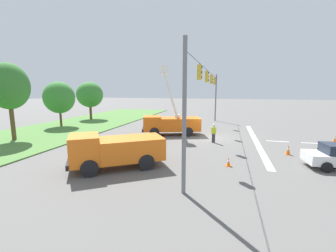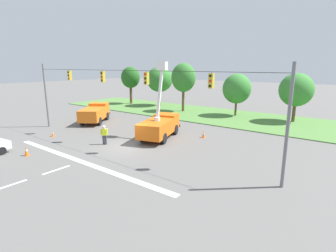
{
  "view_description": "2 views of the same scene",
  "coord_description": "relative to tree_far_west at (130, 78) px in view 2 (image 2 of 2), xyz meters",
  "views": [
    {
      "loc": [
        -22.97,
        -1.9,
        4.91
      ],
      "look_at": [
        -2.27,
        3.63,
        1.42
      ],
      "focal_mm": 24.0,
      "sensor_mm": 36.0,
      "label": 1
    },
    {
      "loc": [
        16.28,
        -15.4,
        6.98
      ],
      "look_at": [
        2.14,
        3.21,
        1.59
      ],
      "focal_mm": 28.0,
      "sensor_mm": 36.0,
      "label": 2
    }
  ],
  "objects": [
    {
      "name": "tree_east",
      "position": [
        20.37,
        0.32,
        -0.98
      ],
      "size": [
        3.88,
        3.91,
        5.92
      ],
      "color": "brown",
      "rests_on": "ground"
    },
    {
      "name": "traffic_cone_mid_left",
      "position": [
        13.94,
        -25.57,
        -4.45
      ],
      "size": [
        0.36,
        0.36,
        0.77
      ],
      "color": "orange",
      "rests_on": "ground"
    },
    {
      "name": "traffic_cone_mid_right",
      "position": [
        22.45,
        -12.35,
        -4.5
      ],
      "size": [
        0.36,
        0.36,
        0.68
      ],
      "color": "orange",
      "rests_on": "ground"
    },
    {
      "name": "traffic_cone_near_bucket",
      "position": [
        10.09,
        -21.19,
        -4.56
      ],
      "size": [
        0.36,
        0.36,
        0.59
      ],
      "color": "orange",
      "rests_on": "ground"
    },
    {
      "name": "tree_far_west",
      "position": [
        0.0,
        0.0,
        0.0
      ],
      "size": [
        3.59,
        3.2,
        6.8
      ],
      "color": "brown",
      "rests_on": "ground"
    },
    {
      "name": "tree_far_east",
      "position": [
        27.85,
        0.8,
        -0.77
      ],
      "size": [
        4.05,
        4.25,
        6.12
      ],
      "color": "brown",
      "rests_on": "ground"
    },
    {
      "name": "signal_gantry",
      "position": [
        18.56,
        -19.1,
        -0.25
      ],
      "size": [
        26.2,
        0.33,
        7.2
      ],
      "color": "slate",
      "rests_on": "ground"
    },
    {
      "name": "utility_truck_bucket_lift",
      "position": [
        19.05,
        -15.04,
        -3.46
      ],
      "size": [
        4.16,
        6.65,
        7.36
      ],
      "color": "orange",
      "rests_on": "ground"
    },
    {
      "name": "tree_centre",
      "position": [
        12.36,
        -1.03,
        0.35
      ],
      "size": [
        3.81,
        3.38,
        7.38
      ],
      "color": "brown",
      "rests_on": "ground"
    },
    {
      "name": "road_worker",
      "position": [
        16.47,
        -19.81,
        -3.84
      ],
      "size": [
        0.51,
        0.47,
        1.77
      ],
      "color": "#383842",
      "rests_on": "ground"
    },
    {
      "name": "ground_plane",
      "position": [
        18.57,
        -19.1,
        -4.83
      ],
      "size": [
        200.0,
        200.0,
        0.0
      ],
      "primitive_type": "plane",
      "color": "#605E5B"
    },
    {
      "name": "tree_west",
      "position": [
        5.83,
        1.29,
        -0.18
      ],
      "size": [
        4.34,
        4.68,
        6.84
      ],
      "color": "brown",
      "rests_on": "ground"
    },
    {
      "name": "utility_truck_support_near",
      "position": [
        7.95,
        -14.29,
        -3.63
      ],
      "size": [
        5.2,
        6.09,
        2.22
      ],
      "color": "orange",
      "rests_on": "ground"
    },
    {
      "name": "lane_markings",
      "position": [
        18.57,
        -25.22,
        -4.83
      ],
      "size": [
        17.6,
        15.25,
        0.01
      ],
      "color": "silver",
      "rests_on": "ground"
    },
    {
      "name": "grass_verge",
      "position": [
        18.57,
        -1.1,
        -4.78
      ],
      "size": [
        56.0,
        12.0,
        0.1
      ],
      "primitive_type": "cube",
      "color": "#517F3D",
      "rests_on": "ground"
    }
  ]
}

